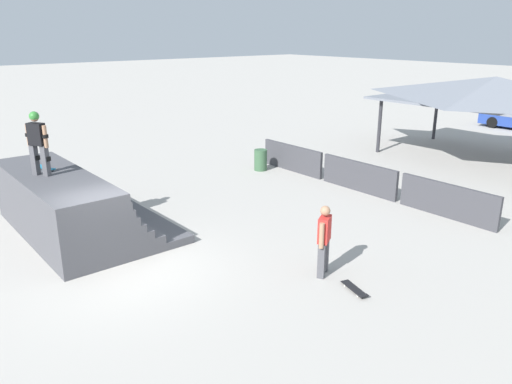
# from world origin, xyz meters

# --- Properties ---
(ground_plane) EXTENTS (160.00, 160.00, 0.00)m
(ground_plane) POSITION_xyz_m (0.00, 0.00, 0.00)
(ground_plane) COLOR #ADA8A0
(quarter_pipe_ramp) EXTENTS (5.60, 3.48, 1.74)m
(quarter_pipe_ramp) POSITION_xyz_m (-3.03, -0.15, 0.76)
(quarter_pipe_ramp) COLOR #4C4C51
(quarter_pipe_ramp) RESTS_ON ground
(skater_on_deck) EXTENTS (0.70, 0.50, 1.71)m
(skater_on_deck) POSITION_xyz_m (-3.20, -0.69, 2.72)
(skater_on_deck) COLOR #4C4C51
(skater_on_deck) RESTS_ON quarter_pipe_ramp
(skateboard_on_deck) EXTENTS (0.85, 0.35, 0.09)m
(skateboard_on_deck) POSITION_xyz_m (-3.69, -0.45, 1.80)
(skateboard_on_deck) COLOR silver
(skateboard_on_deck) RESTS_ON quarter_pipe_ramp
(bystander_walking) EXTENTS (0.44, 0.64, 1.69)m
(bystander_walking) POSITION_xyz_m (3.21, 3.47, 0.94)
(bystander_walking) COLOR #4C4C51
(bystander_walking) RESTS_ON ground
(skateboard_on_ground) EXTENTS (0.84, 0.42, 0.09)m
(skateboard_on_ground) POSITION_xyz_m (4.23, 3.41, 0.06)
(skateboard_on_ground) COLOR silver
(skateboard_on_ground) RESTS_ON ground
(barrier_fence) EXTENTS (10.05, 0.12, 1.05)m
(barrier_fence) POSITION_xyz_m (-0.41, 9.12, 0.52)
(barrier_fence) COLOR #3D3D42
(barrier_fence) RESTS_ON ground
(pavilion_shelter) EXTENTS (9.39, 5.50, 3.60)m
(pavilion_shelter) POSITION_xyz_m (0.30, 16.83, 3.01)
(pavilion_shelter) COLOR #2D2D33
(pavilion_shelter) RESTS_ON ground
(trash_bin) EXTENTS (0.52, 0.52, 0.85)m
(trash_bin) POSITION_xyz_m (-4.72, 8.20, 0.42)
(trash_bin) COLOR #385B3D
(trash_bin) RESTS_ON ground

